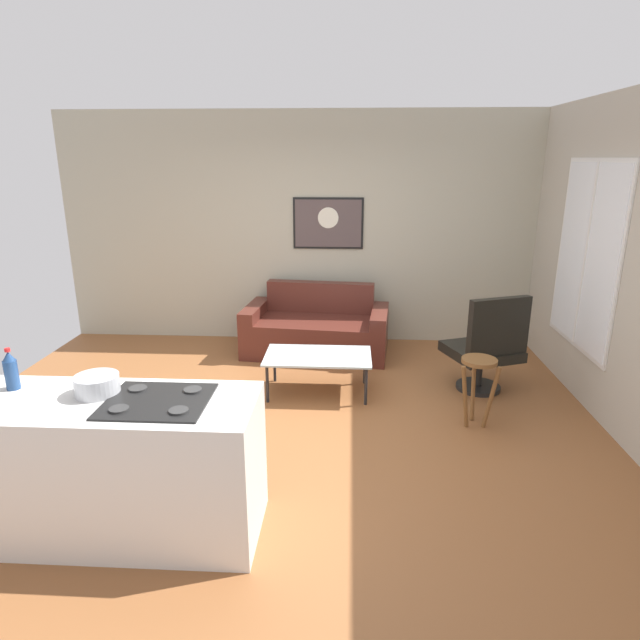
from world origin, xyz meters
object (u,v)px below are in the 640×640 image
(bar_stool, at_px, (478,375))
(mixing_bowl, at_px, (97,385))
(coffee_table, at_px, (318,358))
(wall_painting, at_px, (328,223))
(armchair, at_px, (487,347))
(couch, at_px, (317,330))
(soda_bottle, at_px, (11,371))

(bar_stool, bearing_deg, mixing_bowl, -151.15)
(coffee_table, bearing_deg, wall_painting, 89.14)
(bar_stool, bearing_deg, armchair, 71.10)
(armchair, xyz_separation_m, mixing_bowl, (-2.86, -2.14, 0.46))
(mixing_bowl, xyz_separation_m, wall_painting, (1.23, 3.71, 0.54))
(couch, height_order, soda_bottle, soda_bottle)
(couch, relative_size, mixing_bowl, 6.66)
(armchair, bearing_deg, couch, 148.29)
(coffee_table, distance_m, soda_bottle, 2.74)
(mixing_bowl, relative_size, wall_painting, 0.31)
(couch, bearing_deg, coffee_table, -85.68)
(bar_stool, bearing_deg, wall_painting, 121.40)
(mixing_bowl, height_order, wall_painting, wall_painting)
(couch, bearing_deg, mixing_bowl, -109.16)
(soda_bottle, bearing_deg, couch, 62.24)
(coffee_table, height_order, wall_painting, wall_painting)
(couch, bearing_deg, bar_stool, -49.79)
(couch, height_order, coffee_table, couch)
(couch, xyz_separation_m, soda_bottle, (-1.67, -3.17, 0.73))
(couch, xyz_separation_m, armchair, (1.74, -1.07, 0.21))
(coffee_table, xyz_separation_m, armchair, (1.65, 0.10, 0.12))
(bar_stool, distance_m, wall_painting, 2.85)
(couch, height_order, wall_painting, wall_painting)
(soda_bottle, height_order, wall_painting, wall_painting)
(couch, distance_m, wall_painting, 1.32)
(couch, distance_m, mixing_bowl, 3.47)
(coffee_table, bearing_deg, mixing_bowl, -120.51)
(couch, distance_m, armchair, 2.06)
(coffee_table, relative_size, wall_painting, 1.22)
(armchair, bearing_deg, coffee_table, -176.70)
(mixing_bowl, bearing_deg, armchair, 36.86)
(soda_bottle, bearing_deg, bar_stool, 23.81)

